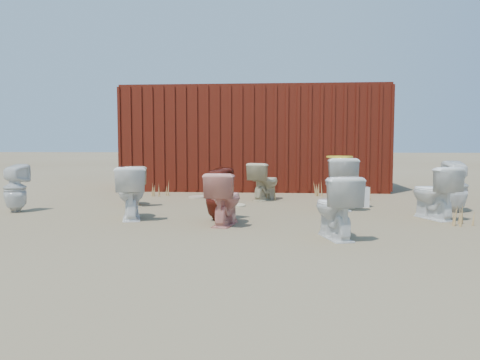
# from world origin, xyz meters

# --- Properties ---
(ground) EXTENTS (100.00, 100.00, 0.00)m
(ground) POSITION_xyz_m (0.00, 0.00, 0.00)
(ground) COLOR brown
(ground) RESTS_ON ground
(shipping_container) EXTENTS (6.00, 2.40, 2.40)m
(shipping_container) POSITION_xyz_m (0.00, 5.20, 1.20)
(shipping_container) COLOR #4E1C0D
(shipping_container) RESTS_ON ground
(toilet_front_a) EXTENTS (0.63, 0.84, 0.77)m
(toilet_front_a) POSITION_xyz_m (-1.56, 0.27, 0.38)
(toilet_front_a) COLOR white
(toilet_front_a) RESTS_ON ground
(toilet_front_pink) EXTENTS (0.51, 0.75, 0.71)m
(toilet_front_pink) POSITION_xyz_m (-0.15, -0.12, 0.35)
(toilet_front_pink) COLOR #E99687
(toilet_front_pink) RESTS_ON ground
(toilet_front_c) EXTENTS (0.59, 0.80, 0.73)m
(toilet_front_c) POSITION_xyz_m (1.22, -0.90, 0.36)
(toilet_front_c) COLOR white
(toilet_front_c) RESTS_ON ground
(toilet_front_maroon) EXTENTS (0.46, 0.47, 0.75)m
(toilet_front_maroon) POSITION_xyz_m (-0.29, 0.23, 0.38)
(toilet_front_maroon) COLOR #58180F
(toilet_front_maroon) RESTS_ON ground
(toilet_front_e) EXTENTS (0.68, 0.85, 0.76)m
(toilet_front_e) POSITION_xyz_m (2.81, 0.63, 0.38)
(toilet_front_e) COLOR white
(toilet_front_e) RESTS_ON ground
(toilet_back_a) EXTENTS (0.41, 0.41, 0.76)m
(toilet_back_a) POSITION_xyz_m (-3.60, 0.77, 0.38)
(toilet_back_a) COLOR silver
(toilet_back_a) RESTS_ON ground
(toilet_back_beige_left) EXTENTS (0.67, 0.79, 0.70)m
(toilet_back_beige_left) POSITION_xyz_m (-2.01, 1.73, 0.35)
(toilet_back_beige_left) COLOR beige
(toilet_back_beige_left) RESTS_ON ground
(toilet_back_beige_right) EXTENTS (0.70, 0.81, 0.72)m
(toilet_back_beige_right) POSITION_xyz_m (0.31, 2.70, 0.36)
(toilet_back_beige_right) COLOR beige
(toilet_back_beige_right) RESTS_ON ground
(toilet_back_yellowlid) EXTENTS (0.54, 0.87, 0.86)m
(toilet_back_yellowlid) POSITION_xyz_m (1.58, 1.55, 0.43)
(toilet_back_yellowlid) COLOR white
(toilet_back_yellowlid) RESTS_ON ground
(toilet_back_e) EXTENTS (0.39, 0.40, 0.81)m
(toilet_back_e) POSITION_xyz_m (3.39, 1.36, 0.41)
(toilet_back_e) COLOR white
(toilet_back_e) RESTS_ON ground
(yellow_lid) EXTENTS (0.44, 0.54, 0.02)m
(yellow_lid) POSITION_xyz_m (1.58, 1.55, 0.87)
(yellow_lid) COLOR yellow
(yellow_lid) RESTS_ON toilet_back_yellowlid
(loose_tank) EXTENTS (0.53, 0.32, 0.35)m
(loose_tank) POSITION_xyz_m (1.86, 1.80, 0.17)
(loose_tank) COLOR white
(loose_tank) RESTS_ON ground
(loose_lid_near) EXTENTS (0.55, 0.61, 0.02)m
(loose_lid_near) POSITION_xyz_m (-1.03, 3.02, 0.01)
(loose_lid_near) COLOR tan
(loose_lid_near) RESTS_ON ground
(loose_lid_far) EXTENTS (0.49, 0.56, 0.02)m
(loose_lid_far) POSITION_xyz_m (-0.19, 1.82, 0.01)
(loose_lid_far) COLOR beige
(loose_lid_far) RESTS_ON ground
(weed_clump_a) EXTENTS (0.36, 0.36, 0.29)m
(weed_clump_a) POSITION_xyz_m (-1.85, 3.23, 0.14)
(weed_clump_a) COLOR #A37D41
(weed_clump_a) RESTS_ON ground
(weed_clump_b) EXTENTS (0.32, 0.32, 0.25)m
(weed_clump_b) POSITION_xyz_m (0.35, 2.66, 0.12)
(weed_clump_b) COLOR #A37D41
(weed_clump_b) RESTS_ON ground
(weed_clump_c) EXTENTS (0.36, 0.36, 0.35)m
(weed_clump_c) POSITION_xyz_m (2.22, 2.94, 0.17)
(weed_clump_c) COLOR #A37D41
(weed_clump_c) RESTS_ON ground
(weed_clump_d) EXTENTS (0.30, 0.30, 0.22)m
(weed_clump_d) POSITION_xyz_m (-0.83, 3.35, 0.11)
(weed_clump_d) COLOR #A37D41
(weed_clump_d) RESTS_ON ground
(weed_clump_e) EXTENTS (0.34, 0.34, 0.31)m
(weed_clump_e) POSITION_xyz_m (1.29, 3.50, 0.16)
(weed_clump_e) COLOR #A37D41
(weed_clump_e) RESTS_ON ground
(weed_clump_f) EXTENTS (0.28, 0.28, 0.26)m
(weed_clump_f) POSITION_xyz_m (3.03, 0.11, 0.13)
(weed_clump_f) COLOR #A37D41
(weed_clump_f) RESTS_ON ground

